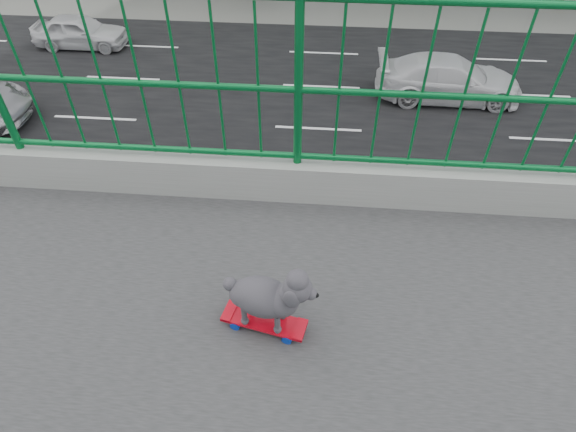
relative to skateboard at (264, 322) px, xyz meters
The scene contains 7 objects.
road 14.57m from the skateboard, behind, with size 18.00×90.00×0.02m, color black.
railing 0.31m from the skateboard, 21.96° to the left, with size 3.00×24.00×1.42m.
skateboard is the anchor object (origin of this frame).
poodle 0.25m from the skateboard, 77.84° to the left, with size 0.28×0.51×0.43m.
car_0 10.86m from the skateboard, 130.52° to the right, with size 1.82×4.52×1.54m, color silver.
car_3 17.27m from the skateboard, 162.59° to the left, with size 2.17×5.34×1.55m, color silver.
car_4 22.32m from the skateboard, 150.13° to the right, with size 1.62×4.04×1.38m, color silver.
Camera 1 is at (1.28, 0.16, 9.32)m, focal length 30.00 mm.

